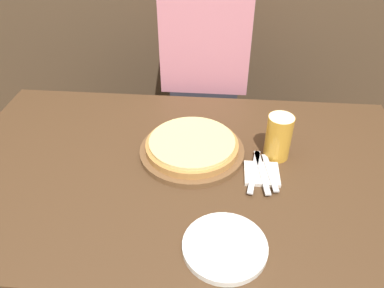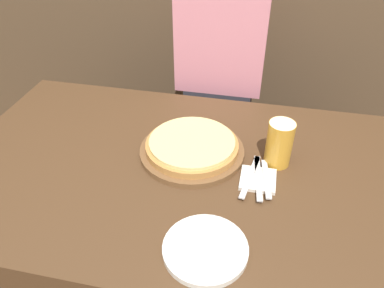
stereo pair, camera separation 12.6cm
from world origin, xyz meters
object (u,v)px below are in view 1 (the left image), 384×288
at_px(beer_glass, 279,135).
at_px(fork, 254,171).
at_px(diner_person, 204,98).
at_px(pizza_on_board, 192,147).
at_px(dinner_plate, 225,247).
at_px(spoon, 270,172).
at_px(dinner_knife, 262,172).

distance_m(beer_glass, fork, 0.15).
bearing_deg(fork, diner_person, 106.68).
relative_size(pizza_on_board, dinner_plate, 1.61).
distance_m(pizza_on_board, spoon, 0.27).
xyz_separation_m(dinner_knife, diner_person, (-0.22, 0.65, -0.12)).
xyz_separation_m(fork, diner_person, (-0.19, 0.65, -0.12)).
xyz_separation_m(pizza_on_board, dinner_plate, (0.12, -0.39, -0.02)).
xyz_separation_m(beer_glass, spoon, (-0.03, -0.10, -0.07)).
relative_size(pizza_on_board, spoon, 2.00).
bearing_deg(dinner_knife, pizza_on_board, 158.10).
height_order(beer_glass, diner_person, diner_person).
relative_size(beer_glass, diner_person, 0.12).
relative_size(dinner_plate, fork, 1.06).
bearing_deg(fork, pizza_on_board, 155.73).
distance_m(beer_glass, spoon, 0.13).
relative_size(dinner_plate, dinner_knife, 1.06).
distance_m(dinner_plate, dinner_knife, 0.32).
xyz_separation_m(beer_glass, dinner_knife, (-0.05, -0.10, -0.07)).
relative_size(dinner_plate, spoon, 1.24).
bearing_deg(dinner_knife, beer_glass, 63.10).
xyz_separation_m(pizza_on_board, fork, (0.21, -0.09, -0.01)).
relative_size(pizza_on_board, beer_glass, 2.28).
bearing_deg(beer_glass, dinner_plate, -112.48).
xyz_separation_m(pizza_on_board, beer_glass, (0.28, 0.01, 0.06)).
bearing_deg(pizza_on_board, beer_glass, 2.34).
bearing_deg(pizza_on_board, dinner_plate, -73.09).
height_order(fork, dinner_knife, same).
bearing_deg(pizza_on_board, fork, -24.27).
bearing_deg(spoon, beer_glass, 75.00).
bearing_deg(dinner_plate, fork, 73.49).
xyz_separation_m(beer_glass, diner_person, (-0.27, 0.54, -0.19)).
distance_m(beer_glass, dinner_knife, 0.14).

